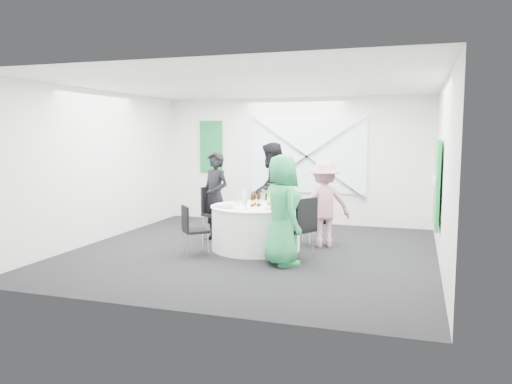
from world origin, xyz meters
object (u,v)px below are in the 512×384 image
(chair_back_right, at_px, (319,216))
(clear_water_bottle, at_px, (244,198))
(chair_front_right, at_px, (301,224))
(person_man_back_left, at_px, (215,197))
(person_woman_green, at_px, (282,210))
(chair_front_left, at_px, (191,227))
(green_water_bottle, at_px, (269,198))
(banquet_table, at_px, (256,227))
(person_woman_pink, at_px, (324,204))
(person_man_back, at_px, (271,189))
(chair_back, at_px, (273,212))
(chair_back_left, at_px, (215,209))

(chair_back_right, height_order, clear_water_bottle, clear_water_bottle)
(chair_front_right, relative_size, person_man_back_left, 0.60)
(person_man_back_left, distance_m, person_woman_green, 2.07)
(person_woman_green, xyz_separation_m, clear_water_bottle, (-0.91, 0.85, 0.04))
(chair_front_left, height_order, green_water_bottle, green_water_bottle)
(chair_front_right, xyz_separation_m, clear_water_bottle, (-1.13, 0.55, 0.29))
(banquet_table, height_order, chair_front_right, chair_front_right)
(chair_front_left, distance_m, person_woman_pink, 2.37)
(person_man_back, bearing_deg, chair_front_right, 24.53)
(chair_back_right, relative_size, chair_front_left, 1.06)
(chair_back_right, bearing_deg, person_woman_pink, 0.29)
(person_woman_pink, bearing_deg, chair_back_right, -80.70)
(chair_back_right, height_order, person_woman_pink, person_woman_pink)
(chair_front_left, relative_size, person_woman_pink, 0.54)
(banquet_table, relative_size, person_man_back, 0.85)
(green_water_bottle, bearing_deg, clear_water_bottle, -160.17)
(green_water_bottle, bearing_deg, banquet_table, -148.63)
(green_water_bottle, bearing_deg, person_man_back_left, 165.80)
(person_woman_green, distance_m, green_water_bottle, 1.11)
(chair_back, relative_size, chair_front_left, 1.00)
(chair_front_right, bearing_deg, person_man_back, -118.99)
(person_woman_pink, bearing_deg, person_woman_green, 47.93)
(chair_back_left, bearing_deg, chair_back_right, -56.97)
(person_woman_pink, bearing_deg, green_water_bottle, -1.01)
(person_man_back, bearing_deg, chair_back_right, 57.63)
(chair_back_left, xyz_separation_m, person_woman_green, (1.67, -1.36, 0.25))
(banquet_table, xyz_separation_m, person_woman_pink, (1.08, 0.55, 0.38))
(clear_water_bottle, bearing_deg, chair_front_left, -132.15)
(chair_front_right, distance_m, person_man_back_left, 2.11)
(person_woman_green, bearing_deg, green_water_bottle, -12.06)
(chair_back, distance_m, chair_front_left, 2.05)
(chair_back_left, relative_size, green_water_bottle, 3.04)
(chair_back_left, distance_m, person_woman_pink, 2.06)
(person_woman_pink, relative_size, clear_water_bottle, 4.95)
(chair_front_right, bearing_deg, person_woman_pink, -155.78)
(banquet_table, distance_m, chair_back_right, 1.20)
(banquet_table, height_order, person_man_back_left, person_man_back_left)
(person_woman_pink, bearing_deg, chair_front_left, 6.78)
(banquet_table, bearing_deg, person_man_back_left, 156.31)
(chair_front_right, distance_m, clear_water_bottle, 1.29)
(chair_back_right, relative_size, person_woman_green, 0.52)
(banquet_table, relative_size, chair_back, 1.88)
(banquet_table, bearing_deg, chair_front_right, -31.94)
(chair_front_right, xyz_separation_m, chair_front_left, (-1.80, -0.18, -0.12))
(chair_back_left, height_order, person_woman_green, person_woman_green)
(chair_front_left, height_order, person_man_back_left, person_man_back_left)
(banquet_table, distance_m, chair_back_left, 1.11)
(person_man_back_left, height_order, green_water_bottle, person_man_back_left)
(person_woman_green, bearing_deg, chair_front_right, -76.23)
(chair_front_left, xyz_separation_m, green_water_bottle, (1.07, 0.88, 0.41))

